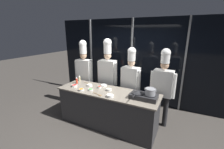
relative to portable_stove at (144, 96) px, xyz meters
The scene contains 22 objects.
ground_plane 1.32m from the portable_stove, behind, with size 24.00×24.00×0.00m, color #47423D.
window_wall_back 1.95m from the portable_stove, 117.87° to the left, with size 5.53×0.09×2.70m.
demo_counter 1.03m from the portable_stove, behind, with size 2.48×0.78×0.92m.
portable_stove is the anchor object (origin of this frame).
frying_pan 0.15m from the portable_stove, behind, with size 0.29×0.49×0.05m.
stock_pot 0.19m from the portable_stove, ahead, with size 0.24×0.22×0.14m.
squeeze_bottle_chili 1.91m from the portable_stove, behind, with size 0.05×0.05×0.19m.
squeeze_bottle_oil 2.02m from the portable_stove, behind, with size 0.06×0.06×0.16m.
prep_bowl_garlic 0.72m from the portable_stove, 159.50° to the right, with size 0.16×0.16×0.05m.
prep_bowl_chicken 0.87m from the portable_stove, behind, with size 0.13×0.13×0.05m.
prep_bowl_chili_flakes 1.17m from the portable_stove, behind, with size 0.10×0.10×0.05m.
prep_bowl_bell_pepper 1.80m from the portable_stove, behind, with size 0.15×0.15×0.05m.
prep_bowl_scallions 1.28m from the portable_stove, behind, with size 0.12×0.12×0.04m.
prep_bowl_carrots 1.49m from the portable_stove, behind, with size 0.13×0.13×0.05m.
prep_bowl_bean_sprouts 1.48m from the portable_stove, behind, with size 0.14×0.14×0.04m.
prep_bowl_rice 1.17m from the portable_stove, 166.99° to the left, with size 0.16×0.16×0.05m.
serving_spoon_slotted 1.62m from the portable_stove, behind, with size 0.23×0.09×0.02m.
serving_spoon_solid 0.99m from the portable_stove, 163.23° to the right, with size 0.27×0.11×0.02m.
chef_head 2.13m from the portable_stove, 163.02° to the left, with size 0.59×0.28×2.06m.
chef_sous 1.44m from the portable_stove, 151.24° to the left, with size 0.61×0.25×2.12m.
chef_line 0.83m from the portable_stove, 130.06° to the left, with size 0.57×0.29×1.93m.
chef_pastry 0.70m from the portable_stove, 65.59° to the left, with size 0.59×0.25×1.94m.
Camera 1 is at (1.62, -2.93, 2.30)m, focal length 24.00 mm.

